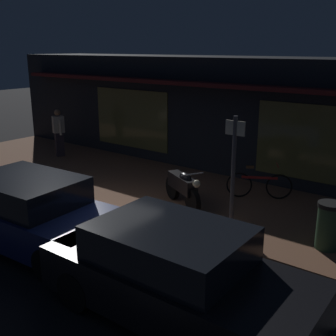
{
  "coord_description": "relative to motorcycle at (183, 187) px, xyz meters",
  "views": [
    {
      "loc": [
        6.58,
        -5.62,
        3.89
      ],
      "look_at": [
        0.41,
        2.4,
        0.95
      ],
      "focal_mm": 44.61,
      "sensor_mm": 36.0,
      "label": 1
    }
  ],
  "objects": [
    {
      "name": "ground_plane",
      "position": [
        -1.05,
        -2.16,
        -0.65
      ],
      "size": [
        60.0,
        60.0,
        0.0
      ],
      "primitive_type": "plane",
      "color": "black"
    },
    {
      "name": "sidewalk_slab",
      "position": [
        -1.05,
        0.84,
        -0.57
      ],
      "size": [
        18.0,
        4.0,
        0.15
      ],
      "primitive_type": "cube",
      "color": "brown",
      "rests_on": "ground_plane"
    },
    {
      "name": "storefront_building",
      "position": [
        -1.05,
        4.23,
        1.16
      ],
      "size": [
        18.0,
        3.3,
        3.6
      ],
      "color": "black",
      "rests_on": "ground_plane"
    },
    {
      "name": "motorcycle",
      "position": [
        0.0,
        0.0,
        0.0
      ],
      "size": [
        1.56,
        0.95,
        0.97
      ],
      "color": "black",
      "rests_on": "sidewalk_slab"
    },
    {
      "name": "bicycle_parked",
      "position": [
        1.21,
        1.65,
        -0.14
      ],
      "size": [
        1.47,
        0.84,
        0.91
      ],
      "color": "black",
      "rests_on": "sidewalk_slab"
    },
    {
      "name": "person_photographer",
      "position": [
        -6.29,
        1.29,
        0.38
      ],
      "size": [
        0.6,
        0.44,
        1.67
      ],
      "color": "#28232D",
      "rests_on": "sidewalk_slab"
    },
    {
      "name": "sign_post",
      "position": [
        1.5,
        -0.28,
        0.86
      ],
      "size": [
        0.44,
        0.09,
        2.4
      ],
      "color": "#47474C",
      "rests_on": "sidewalk_slab"
    },
    {
      "name": "trash_bin",
      "position": [
        3.49,
        -0.11,
        -0.03
      ],
      "size": [
        0.48,
        0.48,
        0.93
      ],
      "color": "#2D4C33",
      "rests_on": "sidewalk_slab"
    },
    {
      "name": "parked_car_far",
      "position": [
        -1.39,
        -3.29,
        0.06
      ],
      "size": [
        4.2,
        2.01,
        1.42
      ],
      "color": "black",
      "rests_on": "ground_plane"
    },
    {
      "name": "parked_car_across",
      "position": [
        2.31,
        -3.41,
        0.06
      ],
      "size": [
        4.13,
        1.83,
        1.42
      ],
      "color": "black",
      "rests_on": "ground_plane"
    }
  ]
}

